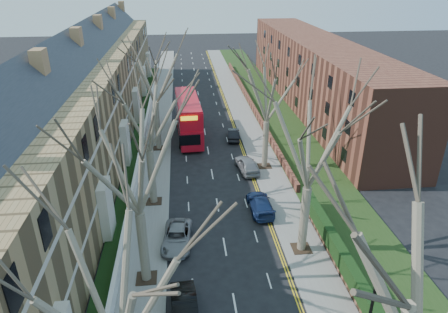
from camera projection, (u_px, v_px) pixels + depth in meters
name	position (u px, v px, depth m)	size (l,w,h in m)	color
pavement_left	(160.00, 117.00, 56.90)	(3.00, 102.00, 0.12)	slate
pavement_right	(243.00, 115.00, 58.07)	(3.00, 102.00, 0.12)	slate
terrace_left	(89.00, 99.00, 46.63)	(9.70, 78.00, 13.60)	#97784D
flats_right	(314.00, 73.00, 60.68)	(13.97, 54.00, 10.00)	brown
wall_hedge_right	(362.00, 295.00, 24.49)	(0.70, 24.00, 1.80)	brown
front_wall_left	(144.00, 135.00, 49.31)	(0.30, 78.00, 1.00)	white
grass_verge_right	(274.00, 113.00, 58.47)	(6.00, 102.00, 0.06)	#1A3212
tree_left_near	(108.00, 283.00, 14.47)	(9.80, 9.80, 13.73)	#6C604D
tree_left_mid	(133.00, 153.00, 23.20)	(10.50, 10.50, 14.71)	#6C604D
tree_left_far	(146.00, 105.00, 32.33)	(10.15, 10.15, 14.22)	#6C604D
tree_left_dist	(153.00, 68.00, 42.99)	(10.50, 10.50, 14.71)	#6C604D
tree_right_near	(442.00, 278.00, 13.38)	(10.85, 10.85, 15.20)	#6C604D
tree_right_mid	(313.00, 132.00, 26.11)	(10.50, 10.50, 14.71)	#6C604D
tree_right_far	(268.00, 82.00, 38.84)	(10.15, 10.15, 14.22)	#6C604D
double_decker_bus	(188.00, 118.00, 49.78)	(3.36, 11.74, 4.84)	#B20C1B
car_left_mid	(185.00, 310.00, 23.89)	(1.54, 4.41, 1.45)	black
car_left_far	(177.00, 237.00, 30.54)	(2.14, 4.65, 1.29)	gray
car_right_near	(260.00, 204.00, 34.80)	(1.90, 4.68, 1.36)	navy
car_right_mid	(247.00, 164.00, 41.66)	(1.80, 4.47, 1.52)	gray
car_right_far	(234.00, 134.00, 49.54)	(1.38, 3.97, 1.31)	black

